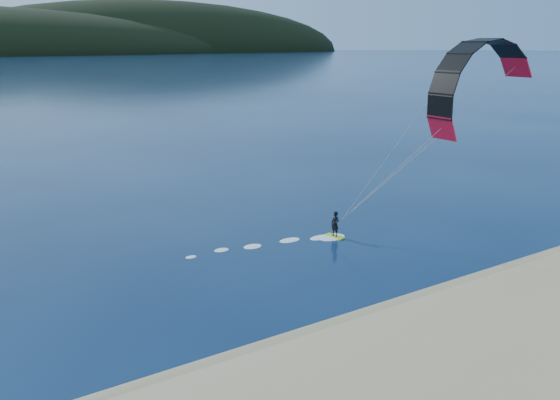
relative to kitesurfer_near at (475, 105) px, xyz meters
name	(u,v)px	position (x,y,z in m)	size (l,w,h in m)	color
wet_sand	(304,345)	(-18.04, -6.71, -8.78)	(220.00, 2.50, 0.10)	#8F7953
kitesurfer_near	(475,105)	(0.00, 0.00, 0.00)	(23.94, 6.91, 13.78)	#BEE71B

